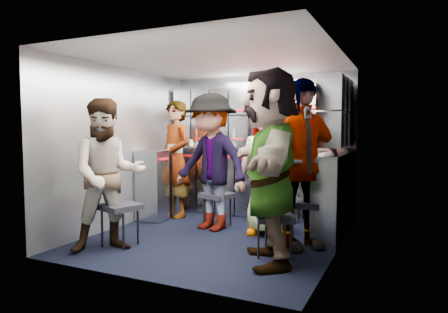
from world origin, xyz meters
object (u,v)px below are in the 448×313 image
at_px(jump_seat_near_right, 275,220).
at_px(attendant_arc_d, 299,164).
at_px(attendant_standing, 175,159).
at_px(attendant_arc_a, 108,175).
at_px(jump_seat_center, 273,196).
at_px(jump_seat_mid_right, 303,205).
at_px(jump_seat_near_left, 120,209).
at_px(attendant_arc_e, 270,166).
at_px(attendant_arc_c, 269,166).
at_px(jump_seat_mid_left, 217,197).
at_px(attendant_arc_b, 211,162).

xyz_separation_m(jump_seat_near_right, attendant_arc_d, (0.13, 0.42, 0.54)).
xyz_separation_m(jump_seat_near_right, attendant_standing, (-1.91, 1.19, 0.47)).
relative_size(jump_seat_near_right, attendant_standing, 0.28).
bearing_deg(attendant_arc_a, jump_seat_center, 3.04).
relative_size(jump_seat_mid_right, attendant_arc_d, 0.27).
bearing_deg(jump_seat_near_left, attendant_arc_e, 5.52).
distance_m(jump_seat_near_left, attendant_arc_a, 0.43).
bearing_deg(attendant_arc_d, jump_seat_center, 84.95).
relative_size(jump_seat_near_left, attendant_arc_a, 0.30).
bearing_deg(attendant_arc_a, jump_seat_near_right, -28.76).
distance_m(attendant_arc_c, attendant_arc_d, 0.64).
distance_m(attendant_standing, attendant_arc_a, 1.73).
height_order(jump_seat_mid_right, attendant_arc_d, attendant_arc_d).
distance_m(jump_seat_mid_left, attendant_arc_e, 1.63).
relative_size(jump_seat_center, attendant_arc_b, 0.29).
bearing_deg(attendant_standing, attendant_arc_a, -54.89).
bearing_deg(attendant_arc_d, jump_seat_near_left, 158.55).
bearing_deg(jump_seat_near_right, attendant_arc_e, -90.00).
distance_m(attendant_arc_d, attendant_arc_e, 0.62).
distance_m(jump_seat_mid_right, attendant_arc_c, 0.67).
height_order(jump_seat_mid_right, attendant_arc_b, attendant_arc_b).
relative_size(jump_seat_mid_right, attendant_arc_e, 0.26).
bearing_deg(jump_seat_center, jump_seat_near_left, -134.47).
height_order(jump_seat_mid_right, attendant_standing, attendant_standing).
bearing_deg(attendant_arc_a, jump_seat_mid_right, -14.18).
xyz_separation_m(jump_seat_mid_right, attendant_arc_b, (-1.22, 0.12, 0.44)).
bearing_deg(jump_seat_mid_left, attendant_standing, 160.65).
bearing_deg(attendant_arc_b, jump_seat_center, 36.35).
height_order(jump_seat_mid_left, attendant_arc_e, attendant_arc_e).
bearing_deg(attendant_arc_b, jump_seat_near_left, -103.69).
distance_m(jump_seat_mid_right, attendant_standing, 2.17).
bearing_deg(jump_seat_mid_right, jump_seat_center, 139.74).
relative_size(attendant_arc_c, attendant_arc_d, 0.91).
height_order(jump_seat_near_right, attendant_arc_d, attendant_arc_d).
height_order(jump_seat_mid_left, attendant_arc_d, attendant_arc_d).
relative_size(attendant_standing, attendant_arc_d, 0.93).
bearing_deg(attendant_standing, jump_seat_near_left, -53.99).
bearing_deg(jump_seat_mid_right, attendant_standing, 163.88).
xyz_separation_m(attendant_arc_c, attendant_arc_d, (0.48, -0.41, 0.08)).
height_order(attendant_arc_a, attendant_arc_e, attendant_arc_e).
bearing_deg(attendant_arc_e, jump_seat_mid_left, -161.08).
height_order(jump_seat_mid_right, attendant_arc_a, attendant_arc_a).
bearing_deg(attendant_arc_d, jump_seat_near_right, -151.96).
xyz_separation_m(jump_seat_near_left, attendant_standing, (-0.23, 1.54, 0.44)).
relative_size(jump_seat_near_right, attendant_arc_d, 0.26).
xyz_separation_m(jump_seat_mid_right, jump_seat_near_right, (-0.13, -0.60, -0.05)).
relative_size(attendant_standing, attendant_arc_e, 0.91).
height_order(jump_seat_center, jump_seat_mid_right, jump_seat_center).
bearing_deg(attendant_arc_c, attendant_arc_e, -69.63).
distance_m(jump_seat_center, attendant_standing, 1.63).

